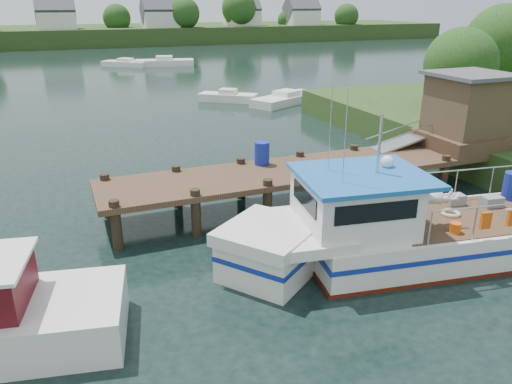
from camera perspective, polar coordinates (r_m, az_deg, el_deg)
name	(u,v)px	position (r m, az deg, el deg)	size (l,w,h in m)	color
ground_plane	(266,208)	(18.48, 1.15, -1.81)	(160.00, 160.00, 0.00)	black
far_shore	(87,32)	(98.40, -18.74, 16.96)	(140.00, 42.55, 9.22)	#2B431B
dock	(416,133)	(21.07, 17.84, 6.48)	(16.60, 3.00, 4.78)	#493222
lobster_boat	(395,231)	(14.95, 15.58, -4.35)	(10.92, 4.48, 5.25)	silver
moored_far	(164,62)	(61.91, -10.42, 14.38)	(7.13, 3.67, 1.16)	silver
moored_b	(228,97)	(38.66, -3.21, 10.80)	(4.40, 3.78, 0.97)	silver
moored_c	(287,99)	(37.98, 3.51, 10.61)	(6.38, 4.64, 0.96)	silver
moored_d	(126,63)	(62.40, -14.68, 14.04)	(5.47, 5.03, 0.95)	silver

